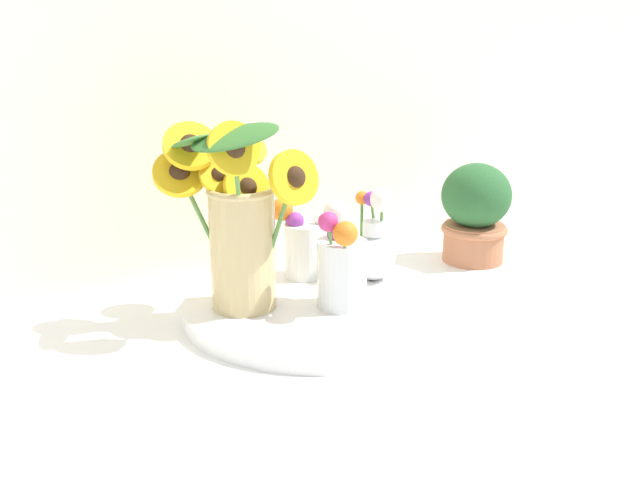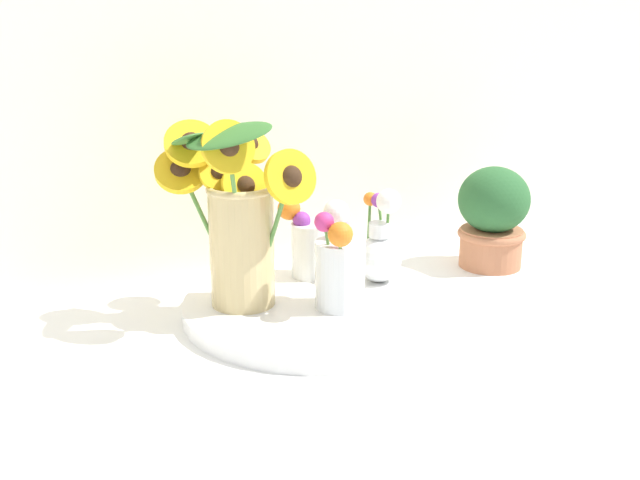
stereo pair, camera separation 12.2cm
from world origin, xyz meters
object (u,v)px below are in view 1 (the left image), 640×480
vase_small_back (302,244)px  potted_plant (475,212)px  mason_jar_sunflowers (238,223)px  vase_bulb_right (373,246)px  serving_tray (320,306)px  vase_small_center (341,262)px

vase_small_back → potted_plant: (0.37, -0.07, 0.02)m
mason_jar_sunflowers → vase_bulb_right: size_ratio=1.89×
serving_tray → vase_small_back: size_ratio=3.16×
serving_tray → potted_plant: (0.42, 0.04, 0.09)m
mason_jar_sunflowers → vase_bulb_right: mason_jar_sunflowers is taller
serving_tray → vase_small_center: vase_small_center is taller
serving_tray → mason_jar_sunflowers: 0.20m
serving_tray → potted_plant: 0.43m
vase_small_center → potted_plant: potted_plant is taller
vase_small_back → potted_plant: bearing=-10.4°
serving_tray → vase_small_back: vase_small_back is taller
serving_tray → vase_small_back: 0.14m
serving_tray → vase_bulb_right: (0.14, 0.03, 0.07)m
mason_jar_sunflowers → vase_bulb_right: 0.27m
vase_small_back → vase_bulb_right: bearing=-41.9°
mason_jar_sunflowers → potted_plant: (0.54, -0.00, -0.06)m
serving_tray → vase_bulb_right: 0.16m
mason_jar_sunflowers → vase_small_back: 0.20m
mason_jar_sunflowers → vase_bulb_right: bearing=-4.4°
vase_small_center → vase_bulb_right: (0.13, 0.07, -0.01)m
vase_small_back → serving_tray: bearing=-110.4°
vase_bulb_right → vase_small_back: 0.13m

